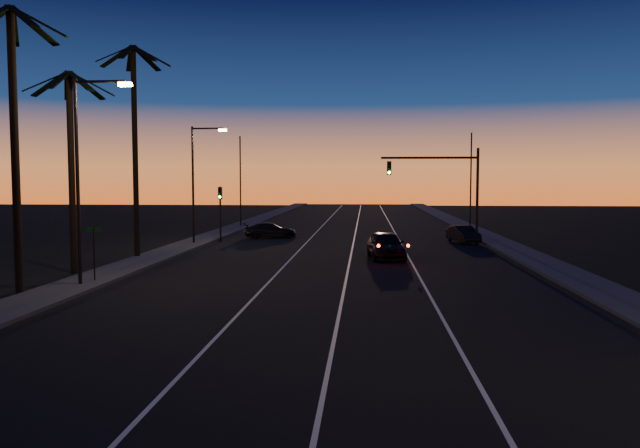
# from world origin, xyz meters

# --- Properties ---
(road) EXTENTS (20.00, 170.00, 0.01)m
(road) POSITION_xyz_m (0.00, 30.00, 0.01)
(road) COLOR black
(road) RESTS_ON ground
(sidewalk_left) EXTENTS (2.40, 170.00, 0.16)m
(sidewalk_left) POSITION_xyz_m (-11.20, 30.00, 0.08)
(sidewalk_left) COLOR #3D3D3B
(sidewalk_left) RESTS_ON ground
(sidewalk_right) EXTENTS (2.40, 170.00, 0.16)m
(sidewalk_right) POSITION_xyz_m (11.20, 30.00, 0.08)
(sidewalk_right) COLOR #3D3D3B
(sidewalk_right) RESTS_ON ground
(lane_stripe_left) EXTENTS (0.12, 160.00, 0.01)m
(lane_stripe_left) POSITION_xyz_m (-3.00, 30.00, 0.02)
(lane_stripe_left) COLOR silver
(lane_stripe_left) RESTS_ON road
(lane_stripe_mid) EXTENTS (0.12, 160.00, 0.01)m
(lane_stripe_mid) POSITION_xyz_m (0.50, 30.00, 0.02)
(lane_stripe_mid) COLOR silver
(lane_stripe_mid) RESTS_ON road
(lane_stripe_right) EXTENTS (0.12, 160.00, 0.01)m
(lane_stripe_right) POSITION_xyz_m (4.00, 30.00, 0.02)
(lane_stripe_right) COLOR silver
(lane_stripe_right) RESTS_ON road
(palm_near) EXTENTS (4.25, 4.16, 11.53)m
(palm_near) POSITION_xyz_m (-12.60, 18.00, 7.07)
(palm_near) COLOR black
(palm_near) RESTS_ON ground
(palm_mid) EXTENTS (4.25, 4.16, 10.03)m
(palm_mid) POSITION_xyz_m (-13.20, 24.00, 6.25)
(palm_mid) COLOR black
(palm_mid) RESTS_ON ground
(palm_far) EXTENTS (4.25, 4.16, 12.53)m
(palm_far) POSITION_xyz_m (-12.20, 30.00, 7.61)
(palm_far) COLOR black
(palm_far) RESTS_ON ground
(streetlight_left_near) EXTENTS (2.55, 0.26, 9.00)m
(streetlight_left_near) POSITION_xyz_m (-10.70, 20.00, 5.32)
(streetlight_left_near) COLOR black
(streetlight_left_near) RESTS_ON ground
(streetlight_left_far) EXTENTS (2.55, 0.26, 8.50)m
(streetlight_left_far) POSITION_xyz_m (-10.69, 38.00, 5.06)
(streetlight_left_far) COLOR black
(streetlight_left_far) RESTS_ON ground
(street_sign) EXTENTS (0.70, 0.06, 2.60)m
(street_sign) POSITION_xyz_m (-10.80, 21.00, 1.66)
(street_sign) COLOR black
(street_sign) RESTS_ON ground
(signal_mast) EXTENTS (7.10, 0.41, 7.00)m
(signal_mast) POSITION_xyz_m (7.14, 39.99, 4.78)
(signal_mast) COLOR black
(signal_mast) RESTS_ON ground
(signal_post) EXTENTS (0.28, 0.37, 4.20)m
(signal_post) POSITION_xyz_m (-9.50, 39.98, 2.89)
(signal_post) COLOR black
(signal_post) RESTS_ON ground
(far_pole_left) EXTENTS (0.14, 0.14, 9.00)m
(far_pole_left) POSITION_xyz_m (-11.00, 55.00, 4.50)
(far_pole_left) COLOR black
(far_pole_left) RESTS_ON ground
(far_pole_right) EXTENTS (0.14, 0.14, 9.00)m
(far_pole_right) POSITION_xyz_m (11.00, 52.00, 4.50)
(far_pole_right) COLOR black
(far_pole_right) RESTS_ON ground
(lead_car) EXTENTS (2.45, 5.51, 1.63)m
(lead_car) POSITION_xyz_m (2.61, 30.86, 0.83)
(lead_car) COLOR black
(lead_car) RESTS_ON road
(right_car) EXTENTS (2.21, 4.08, 1.27)m
(right_car) POSITION_xyz_m (8.65, 40.76, 0.65)
(right_car) COLOR black
(right_car) RESTS_ON road
(cross_car) EXTENTS (4.58, 2.93, 1.24)m
(cross_car) POSITION_xyz_m (-6.27, 43.54, 0.63)
(cross_car) COLOR black
(cross_car) RESTS_ON road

